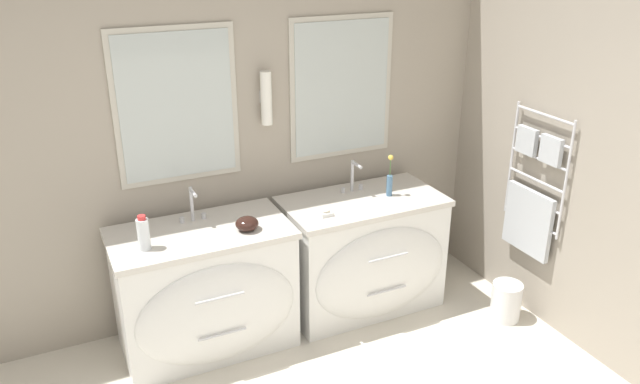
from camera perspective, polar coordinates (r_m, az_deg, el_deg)
The scene contains 11 objects.
wall_back at distance 4.04m, azimuth -11.91°, elevation 5.01°, with size 5.85×0.15×2.60m.
wall_right at distance 4.12m, azimuth 23.20°, elevation 3.73°, with size 0.13×4.25×2.60m.
vanity_left at distance 4.03m, azimuth -10.36°, elevation -8.84°, with size 1.10×0.67×0.82m.
vanity_right at distance 4.39m, azimuth 4.04°, elevation -5.64°, with size 1.10×0.67×0.82m.
faucet_left at distance 3.95m, azimuth -11.59°, elevation -1.17°, with size 0.17×0.14×0.23m.
faucet_right at distance 4.32m, azimuth 3.06°, elevation 1.42°, with size 0.17×0.14×0.23m.
toiletry_bottle at distance 3.68m, azimuth -15.84°, elevation -3.67°, with size 0.07×0.07×0.21m.
amenity_bowl at distance 3.81m, azimuth -6.69°, elevation -2.89°, with size 0.14×0.14×0.08m.
flower_vase at distance 4.28m, azimuth 6.39°, elevation 1.03°, with size 0.04×0.04×0.30m.
soap_dish at distance 3.98m, azimuth 0.59°, elevation -1.97°, with size 0.08×0.06×0.04m.
waste_bin at distance 4.57m, azimuth 16.66°, elevation -9.49°, with size 0.21×0.21×0.27m.
Camera 1 is at (-0.84, -1.57, 2.51)m, focal length 35.00 mm.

